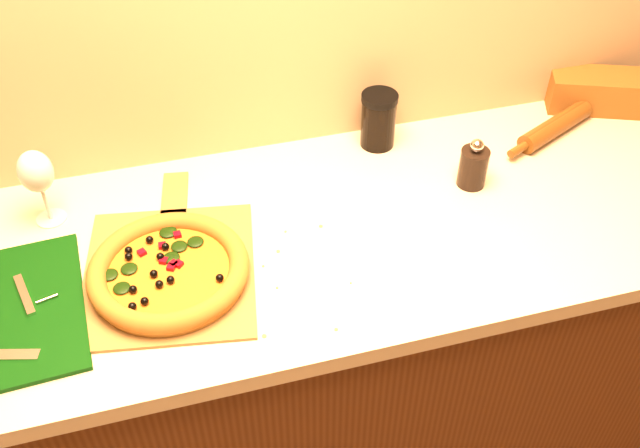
{
  "coord_description": "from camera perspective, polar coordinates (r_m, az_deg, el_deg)",
  "views": [
    {
      "loc": [
        -0.22,
        0.34,
        1.94
      ],
      "look_at": [
        0.06,
        1.38,
        0.96
      ],
      "focal_mm": 40.0,
      "sensor_mm": 36.0,
      "label": 1
    }
  ],
  "objects": [
    {
      "name": "rolling_pin",
      "position": [
        1.88,
        18.3,
        7.42
      ],
      "size": [
        0.33,
        0.17,
        0.05
      ],
      "rotation": [
        0.0,
        0.0,
        0.44
      ],
      "color": "#572F0F",
      "rests_on": "countertop"
    },
    {
      "name": "pepper_grinder",
      "position": [
        1.65,
        12.16,
        4.54
      ],
      "size": [
        0.07,
        0.07,
        0.12
      ],
      "color": "black",
      "rests_on": "countertop"
    },
    {
      "name": "bread_bag",
      "position": [
        2.03,
        22.59,
        9.72
      ],
      "size": [
        0.36,
        0.23,
        0.09
      ],
      "primitive_type": "cube",
      "rotation": [
        0.0,
        0.0,
        -0.38
      ],
      "color": "brown",
      "rests_on": "countertop"
    },
    {
      "name": "wine_glass",
      "position": [
        1.59,
        -21.76,
        3.78
      ],
      "size": [
        0.07,
        0.07,
        0.18
      ],
      "color": "silver",
      "rests_on": "countertop"
    },
    {
      "name": "cutting_board",
      "position": [
        1.48,
        -23.4,
        -6.58
      ],
      "size": [
        0.29,
        0.38,
        0.03
      ],
      "rotation": [
        0.0,
        0.0,
        0.06
      ],
      "color": "#053106",
      "rests_on": "countertop"
    },
    {
      "name": "dark_jar",
      "position": [
        1.74,
        4.69,
        8.31
      ],
      "size": [
        0.09,
        0.09,
        0.14
      ],
      "color": "black",
      "rests_on": "countertop"
    },
    {
      "name": "cabinet",
      "position": [
        1.88,
        -2.22,
        -11.34
      ],
      "size": [
        2.8,
        0.65,
        0.86
      ],
      "primitive_type": "cube",
      "color": "#4A250F",
      "rests_on": "ground"
    },
    {
      "name": "pizza",
      "position": [
        1.44,
        -11.99,
        -3.67
      ],
      "size": [
        0.32,
        0.32,
        0.05
      ],
      "color": "#C37630",
      "rests_on": "pizza_peel"
    },
    {
      "name": "countertop",
      "position": [
        1.54,
        -2.66,
        -1.39
      ],
      "size": [
        2.84,
        0.68,
        0.04
      ],
      "primitive_type": "cube",
      "color": "beige",
      "rests_on": "cabinet"
    },
    {
      "name": "bottle_cap",
      "position": [
        1.41,
        -23.2,
        -9.9
      ],
      "size": [
        0.04,
        0.04,
        0.01
      ],
      "primitive_type": "cylinder",
      "rotation": [
        0.0,
        0.0,
        0.33
      ],
      "color": "black",
      "rests_on": "countertop"
    },
    {
      "name": "pizza_peel",
      "position": [
        1.48,
        -11.92,
        -3.36
      ],
      "size": [
        0.4,
        0.53,
        0.01
      ],
      "rotation": [
        0.0,
        0.0,
        -0.16
      ],
      "color": "brown",
      "rests_on": "countertop"
    }
  ]
}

